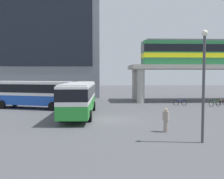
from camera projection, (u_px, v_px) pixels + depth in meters
The scene contains 11 objects.
ground_plane at pixel (107, 106), 31.90m from camera, with size 120.00×120.00×0.00m, color #515156.
station_building at pixel (39, 43), 46.78m from camera, with size 23.10×12.12×20.10m.
elevated_platform at pixel (217, 70), 37.80m from camera, with size 26.85×6.83×5.44m.
train at pixel (222, 53), 37.67m from camera, with size 24.72×2.96×3.84m.
bus_main at pixel (79, 95), 23.85m from camera, with size 2.95×11.09×3.22m.
bus_secondary at pixel (34, 92), 29.12m from camera, with size 11.30×5.60×3.22m.
bicycle_brown at pixel (221, 102), 32.90m from camera, with size 1.77×0.40×1.04m.
bicycle_blue at pixel (180, 103), 32.05m from camera, with size 1.79×0.19×1.04m.
bicycle_green at pixel (215, 104), 31.06m from camera, with size 1.76×0.44×1.04m.
pedestrian_near_building at pixel (166, 121), 17.18m from camera, with size 0.47×0.46×1.67m.
lamp_post at pixel (204, 77), 14.25m from camera, with size 0.36×0.36×6.58m.
Camera 1 is at (-0.74, -21.71, 4.01)m, focal length 39.42 mm.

